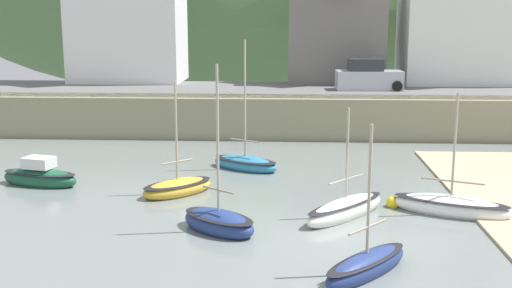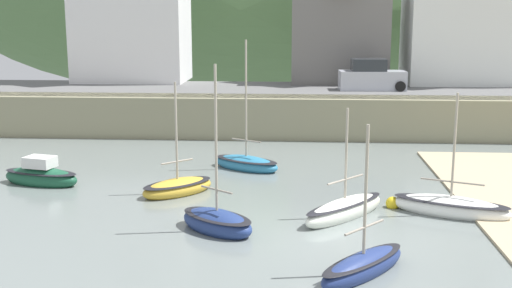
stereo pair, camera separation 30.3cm
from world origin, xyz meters
TOP-DOWN VIEW (x-y plane):
  - quay_seawall at (0.00, 17.50)m, footprint 48.00×9.40m
  - hillside_backdrop at (0.12, 55.20)m, footprint 80.00×44.00m
  - waterfront_building_centre at (1.58, 25.20)m, footprint 6.80×4.81m
  - waterfront_building_right at (10.62, 25.20)m, footprint 9.29×5.55m
  - fishing_boat_green at (4.32, 2.65)m, footprint 4.34×2.78m
  - motorboat_with_cabin at (0.49, 2.06)m, footprint 3.43×3.69m
  - dinghy_open_wooden at (-12.08, 5.80)m, footprint 3.66×2.03m
  - rowboat_small_beached at (-3.87, 0.38)m, footprint 3.14×2.86m
  - sailboat_blue_trim at (-6.01, 4.75)m, footprint 3.22×3.16m
  - sailboat_far_left at (-3.59, 9.10)m, footprint 3.61×2.89m
  - sailboat_nearest_shore at (0.64, -3.01)m, footprint 3.02×3.29m
  - parked_car_near_slipway at (3.37, 20.70)m, footprint 4.17×1.88m
  - mooring_buoy at (2.37, 3.41)m, footprint 0.52×0.52m

SIDE VIEW (x-z plane):
  - mooring_buoy at x=2.37m, z-range -0.10..0.41m
  - sailboat_blue_trim at x=-6.01m, z-range -2.08..2.61m
  - sailboat_nearest_shore at x=0.64m, z-range -1.94..2.49m
  - sailboat_far_left at x=-3.59m, z-range -2.80..3.36m
  - fishing_boat_green at x=4.32m, z-range -2.03..2.61m
  - motorboat_with_cabin at x=0.49m, z-range -1.77..2.38m
  - rowboat_small_beached at x=-3.87m, z-range -2.57..3.20m
  - dinghy_open_wooden at x=-12.08m, z-range -0.35..1.06m
  - quay_seawall at x=0.00m, z-range 0.16..2.56m
  - parked_car_near_slipway at x=3.37m, z-range 2.23..4.18m
  - waterfront_building_centre at x=1.58m, z-range 2.49..10.68m
  - waterfront_building_right at x=10.62m, z-range 2.47..12.19m
  - hillside_backdrop at x=0.12m, z-range -3.16..17.90m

